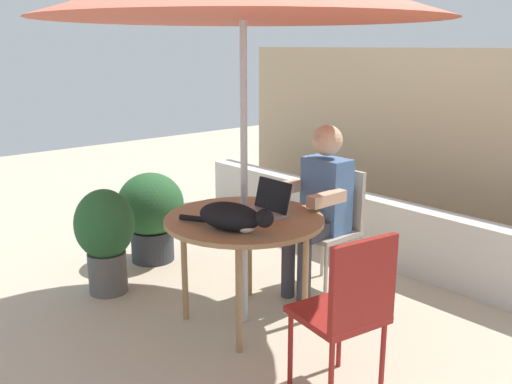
{
  "coord_description": "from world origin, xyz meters",
  "views": [
    {
      "loc": [
        2.62,
        -2.21,
        1.79
      ],
      "look_at": [
        0.0,
        0.1,
        0.87
      ],
      "focal_mm": 39.42,
      "sensor_mm": 36.0,
      "label": 1
    }
  ],
  "objects_px": {
    "potted_plant_by_chair": "(151,211)",
    "potted_plant_corner": "(105,234)",
    "patio_table": "(244,226)",
    "laptop": "(267,204)",
    "person_seated": "(319,200)",
    "chair_empty": "(349,305)",
    "chair_occupied": "(333,218)",
    "cat": "(233,217)"
  },
  "relations": [
    {
      "from": "person_seated",
      "to": "potted_plant_corner",
      "type": "relative_size",
      "value": 1.58
    },
    {
      "from": "cat",
      "to": "potted_plant_by_chair",
      "type": "xyz_separation_m",
      "value": [
        -1.52,
        0.34,
        -0.37
      ]
    },
    {
      "from": "cat",
      "to": "laptop",
      "type": "bearing_deg",
      "value": 107.99
    },
    {
      "from": "chair_empty",
      "to": "person_seated",
      "type": "relative_size",
      "value": 0.73
    },
    {
      "from": "cat",
      "to": "potted_plant_by_chair",
      "type": "height_order",
      "value": "cat"
    },
    {
      "from": "chair_empty",
      "to": "cat",
      "type": "bearing_deg",
      "value": -176.4
    },
    {
      "from": "person_seated",
      "to": "cat",
      "type": "distance_m",
      "value": 0.95
    },
    {
      "from": "chair_occupied",
      "to": "potted_plant_by_chair",
      "type": "xyz_separation_m",
      "value": [
        -1.36,
        -0.75,
        -0.1
      ]
    },
    {
      "from": "potted_plant_corner",
      "to": "potted_plant_by_chair",
      "type": "bearing_deg",
      "value": 119.9
    },
    {
      "from": "cat",
      "to": "potted_plant_corner",
      "type": "distance_m",
      "value": 1.26
    },
    {
      "from": "chair_occupied",
      "to": "potted_plant_by_chair",
      "type": "relative_size",
      "value": 1.19
    },
    {
      "from": "chair_occupied",
      "to": "cat",
      "type": "distance_m",
      "value": 1.13
    },
    {
      "from": "chair_occupied",
      "to": "potted_plant_corner",
      "type": "xyz_separation_m",
      "value": [
        -1.02,
        -1.34,
        -0.08
      ]
    },
    {
      "from": "chair_occupied",
      "to": "cat",
      "type": "height_order",
      "value": "chair_occupied"
    },
    {
      "from": "chair_empty",
      "to": "laptop",
      "type": "xyz_separation_m",
      "value": [
        -0.97,
        0.33,
        0.25
      ]
    },
    {
      "from": "cat",
      "to": "potted_plant_corner",
      "type": "bearing_deg",
      "value": -168.06
    },
    {
      "from": "patio_table",
      "to": "person_seated",
      "type": "distance_m",
      "value": 0.71
    },
    {
      "from": "patio_table",
      "to": "chair_occupied",
      "type": "distance_m",
      "value": 0.88
    },
    {
      "from": "chair_occupied",
      "to": "laptop",
      "type": "xyz_separation_m",
      "value": [
        0.04,
        -0.7,
        0.25
      ]
    },
    {
      "from": "chair_empty",
      "to": "potted_plant_by_chair",
      "type": "bearing_deg",
      "value": 173.15
    },
    {
      "from": "chair_empty",
      "to": "patio_table",
      "type": "bearing_deg",
      "value": 170.64
    },
    {
      "from": "cat",
      "to": "patio_table",
      "type": "bearing_deg",
      "value": 126.38
    },
    {
      "from": "cat",
      "to": "potted_plant_corner",
      "type": "xyz_separation_m",
      "value": [
        -1.18,
        -0.25,
        -0.35
      ]
    },
    {
      "from": "chair_occupied",
      "to": "laptop",
      "type": "bearing_deg",
      "value": -87.05
    },
    {
      "from": "person_seated",
      "to": "potted_plant_corner",
      "type": "bearing_deg",
      "value": -131.0
    },
    {
      "from": "person_seated",
      "to": "laptop",
      "type": "relative_size",
      "value": 4.13
    },
    {
      "from": "patio_table",
      "to": "laptop",
      "type": "xyz_separation_m",
      "value": [
        0.04,
        0.17,
        0.12
      ]
    },
    {
      "from": "laptop",
      "to": "cat",
      "type": "bearing_deg",
      "value": -72.01
    },
    {
      "from": "chair_occupied",
      "to": "laptop",
      "type": "height_order",
      "value": "laptop"
    },
    {
      "from": "chair_occupied",
      "to": "cat",
      "type": "bearing_deg",
      "value": -81.56
    },
    {
      "from": "person_seated",
      "to": "potted_plant_by_chair",
      "type": "relative_size",
      "value": 1.63
    },
    {
      "from": "potted_plant_by_chair",
      "to": "potted_plant_corner",
      "type": "bearing_deg",
      "value": -60.1
    },
    {
      "from": "patio_table",
      "to": "chair_empty",
      "type": "xyz_separation_m",
      "value": [
        1.0,
        -0.17,
        -0.13
      ]
    },
    {
      "from": "patio_table",
      "to": "chair_occupied",
      "type": "xyz_separation_m",
      "value": [
        0.0,
        0.87,
        -0.13
      ]
    },
    {
      "from": "laptop",
      "to": "potted_plant_corner",
      "type": "distance_m",
      "value": 1.28
    },
    {
      "from": "potted_plant_by_chair",
      "to": "potted_plant_corner",
      "type": "height_order",
      "value": "potted_plant_corner"
    },
    {
      "from": "potted_plant_corner",
      "to": "person_seated",
      "type": "bearing_deg",
      "value": 49.0
    },
    {
      "from": "person_seated",
      "to": "cat",
      "type": "xyz_separation_m",
      "value": [
        0.16,
        -0.93,
        0.1
      ]
    },
    {
      "from": "patio_table",
      "to": "potted_plant_corner",
      "type": "bearing_deg",
      "value": -155.38
    },
    {
      "from": "cat",
      "to": "potted_plant_by_chair",
      "type": "distance_m",
      "value": 1.6
    },
    {
      "from": "chair_empty",
      "to": "person_seated",
      "type": "height_order",
      "value": "person_seated"
    },
    {
      "from": "potted_plant_corner",
      "to": "chair_empty",
      "type": "bearing_deg",
      "value": 8.51
    }
  ]
}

